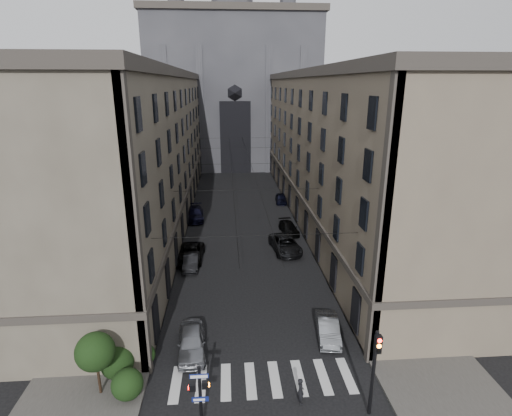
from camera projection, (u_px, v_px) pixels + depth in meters
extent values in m
cube|color=#383533|center=(163.00, 219.00, 53.10)|extent=(7.00, 80.00, 0.15)
cube|color=#383533|center=(318.00, 215.00, 54.61)|extent=(7.00, 80.00, 0.15)
cube|color=beige|center=(263.00, 380.00, 24.39)|extent=(11.00, 3.20, 0.01)
cube|color=#51493E|center=(134.00, 152.00, 50.21)|extent=(13.00, 60.00, 18.00)
cube|color=#38332D|center=(127.00, 73.00, 47.39)|extent=(13.60, 60.60, 0.90)
cube|color=#38332D|center=(137.00, 189.00, 51.65)|extent=(13.40, 60.30, 0.50)
cube|color=brown|center=(344.00, 150.00, 52.15)|extent=(13.00, 60.00, 18.00)
cube|color=#38332D|center=(349.00, 74.00, 49.33)|extent=(13.60, 60.60, 0.90)
cube|color=#38332D|center=(342.00, 185.00, 53.59)|extent=(13.40, 60.30, 0.50)
cube|color=#2D2D33|center=(234.00, 94.00, 86.48)|extent=(34.00, 22.00, 30.00)
cube|color=#38332D|center=(232.00, 16.00, 81.83)|extent=(35.00, 23.00, 1.20)
cube|color=black|center=(236.00, 138.00, 78.37)|extent=(6.00, 0.30, 14.00)
cylinder|color=black|center=(200.00, 400.00, 20.21)|extent=(0.18, 0.18, 4.00)
cube|color=orange|center=(205.00, 385.00, 19.96)|extent=(0.34, 0.24, 0.38)
cube|color=#FF0C07|center=(192.00, 387.00, 20.07)|extent=(0.34, 0.24, 0.38)
cube|color=navy|center=(199.00, 376.00, 19.62)|extent=(0.95, 0.05, 0.24)
cube|color=navy|center=(200.00, 399.00, 20.04)|extent=(0.85, 0.05, 0.27)
cylinder|color=black|center=(373.00, 374.00, 21.16)|extent=(0.20, 0.20, 5.20)
cube|color=black|center=(378.00, 344.00, 20.35)|extent=(0.34, 0.30, 1.00)
cylinder|color=#FF0C07|center=(380.00, 341.00, 20.10)|extent=(0.22, 0.05, 0.22)
cylinder|color=orange|center=(379.00, 346.00, 20.20)|extent=(0.22, 0.05, 0.22)
cylinder|color=black|center=(379.00, 351.00, 20.30)|extent=(0.22, 0.05, 0.22)
sphere|color=black|center=(127.00, 384.00, 22.56)|extent=(1.80, 1.80, 1.80)
sphere|color=black|center=(117.00, 362.00, 24.18)|extent=(2.00, 2.00, 2.00)
sphere|color=black|center=(144.00, 355.00, 25.32)|extent=(1.40, 1.40, 1.40)
cylinder|color=black|center=(99.00, 375.00, 22.83)|extent=(0.16, 0.16, 2.40)
sphere|color=black|center=(95.00, 352.00, 22.35)|extent=(2.20, 2.20, 2.20)
cylinder|color=black|center=(256.00, 236.00, 26.90)|extent=(14.00, 0.03, 0.03)
cylinder|color=black|center=(247.00, 190.00, 38.31)|extent=(14.00, 0.03, 0.03)
cylinder|color=black|center=(241.00, 164.00, 50.68)|extent=(14.00, 0.03, 0.03)
cylinder|color=black|center=(238.00, 148.00, 63.04)|extent=(14.00, 0.03, 0.03)
cylinder|color=black|center=(236.00, 138.00, 74.46)|extent=(14.00, 0.03, 0.03)
cylinder|color=black|center=(231.00, 166.00, 51.66)|extent=(0.03, 60.00, 0.03)
cylinder|color=black|center=(251.00, 165.00, 51.84)|extent=(0.03, 60.00, 0.03)
imported|color=gray|center=(192.00, 342.00, 26.68)|extent=(2.18, 4.75, 1.58)
imported|color=black|center=(191.00, 261.00, 38.99)|extent=(1.47, 4.08, 1.34)
imported|color=black|center=(190.00, 254.00, 40.53)|extent=(2.74, 5.49, 1.49)
imported|color=black|center=(195.00, 214.00, 52.77)|extent=(2.59, 5.55, 1.57)
imported|color=gray|center=(328.00, 329.00, 28.29)|extent=(1.98, 4.32, 1.37)
imported|color=black|center=(285.00, 244.00, 42.73)|extent=(3.30, 6.02, 1.60)
imported|color=black|center=(289.00, 228.00, 48.01)|extent=(2.26, 4.60, 1.29)
imported|color=black|center=(281.00, 198.00, 60.12)|extent=(1.83, 4.08, 1.36)
imported|color=black|center=(300.00, 391.00, 22.38)|extent=(0.53, 0.68, 1.64)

